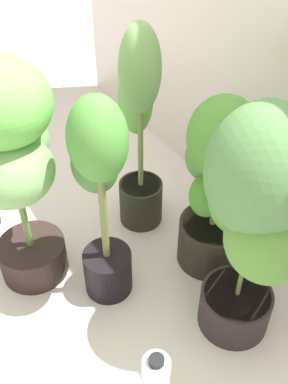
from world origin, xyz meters
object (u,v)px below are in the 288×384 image
object	(u,v)px
nutrient_bottle	(156,381)
potted_plant_front_left	(9,154)
potted_plant_back_right	(257,211)
potted_plant_back_center	(218,181)
potted_plant_center	(100,188)
potted_plant_back_left	(139,128)

from	to	relation	value
nutrient_bottle	potted_plant_front_left	bearing A→B (deg)	-170.64
potted_plant_back_right	potted_plant_back_center	bearing A→B (deg)	158.59
potted_plant_back_center	potted_plant_front_left	bearing A→B (deg)	-117.23
potted_plant_back_center	potted_plant_back_right	xyz separation A→B (m)	(0.31, -0.12, 0.15)
potted_plant_back_right	potted_plant_center	bearing A→B (deg)	-143.13
nutrient_bottle	potted_plant_center	bearing A→B (deg)	168.64
potted_plant_back_right	nutrient_bottle	distance (m)	0.63
potted_plant_center	potted_plant_back_right	world-z (taller)	potted_plant_back_right
potted_plant_back_center	nutrient_bottle	xyz separation A→B (m)	(0.40, -0.54, -0.31)
potted_plant_center	potted_plant_front_left	distance (m)	0.33
potted_plant_back_center	potted_plant_front_left	world-z (taller)	potted_plant_front_left
potted_plant_center	potted_plant_back_center	bearing A→B (deg)	75.52
potted_plant_back_center	potted_plant_back_left	distance (m)	0.41
potted_plant_back_center	potted_plant_center	bearing A→B (deg)	-104.48
potted_plant_back_right	potted_plant_back_left	bearing A→B (deg)	178.86
nutrient_bottle	potted_plant_back_right	bearing A→B (deg)	102.04
potted_plant_front_left	potted_plant_back_right	size ratio (longest dim) A/B	1.02
potted_plant_front_left	potted_plant_back_right	xyz separation A→B (m)	(0.65, 0.54, -0.03)
potted_plant_center	potted_plant_back_center	distance (m)	0.46
potted_plant_back_right	nutrient_bottle	xyz separation A→B (m)	(0.09, -0.42, -0.46)
potted_plant_front_left	nutrient_bottle	bearing A→B (deg)	9.36
potted_plant_back_right	potted_plant_back_left	size ratio (longest dim) A/B	1.00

